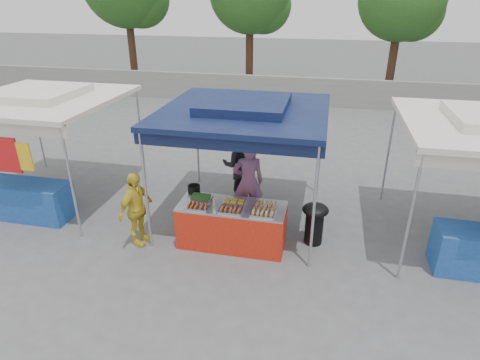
% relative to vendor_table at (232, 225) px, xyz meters
% --- Properties ---
extents(ground_plane, '(80.00, 80.00, 0.00)m').
position_rel_vendor_table_xyz_m(ground_plane, '(0.00, 0.10, -0.43)').
color(ground_plane, '#555557').
extents(back_wall, '(40.00, 0.25, 1.20)m').
position_rel_vendor_table_xyz_m(back_wall, '(0.00, 11.10, 0.17)').
color(back_wall, slate).
rests_on(back_wall, ground_plane).
extents(main_canopy, '(3.20, 3.20, 2.57)m').
position_rel_vendor_table_xyz_m(main_canopy, '(0.00, 1.07, 1.94)').
color(main_canopy, '#B1B1B8').
rests_on(main_canopy, ground_plane).
extents(neighbor_stall_left, '(3.20, 3.20, 2.57)m').
position_rel_vendor_table_xyz_m(neighbor_stall_left, '(-4.50, 0.67, 1.18)').
color(neighbor_stall_left, '#B1B1B8').
rests_on(neighbor_stall_left, ground_plane).
extents(tree_2, '(3.58, 3.53, 6.07)m').
position_rel_vendor_table_xyz_m(tree_2, '(4.32, 12.78, 3.72)').
color(tree_2, '#3D2617').
rests_on(tree_2, ground_plane).
extents(vendor_table, '(2.00, 0.80, 0.85)m').
position_rel_vendor_table_xyz_m(vendor_table, '(0.00, 0.00, 0.00)').
color(vendor_table, '#B72110').
rests_on(vendor_table, ground_plane).
extents(food_tray_fl, '(0.42, 0.30, 0.07)m').
position_rel_vendor_table_xyz_m(food_tray_fl, '(-0.59, -0.24, 0.46)').
color(food_tray_fl, '#BDBDC1').
rests_on(food_tray_fl, vendor_table).
extents(food_tray_fm, '(0.42, 0.30, 0.07)m').
position_rel_vendor_table_xyz_m(food_tray_fm, '(0.04, -0.24, 0.46)').
color(food_tray_fm, '#BDBDC1').
rests_on(food_tray_fm, vendor_table).
extents(food_tray_fr, '(0.42, 0.30, 0.07)m').
position_rel_vendor_table_xyz_m(food_tray_fr, '(0.61, -0.23, 0.46)').
color(food_tray_fr, '#BDBDC1').
rests_on(food_tray_fr, vendor_table).
extents(food_tray_bl, '(0.42, 0.30, 0.07)m').
position_rel_vendor_table_xyz_m(food_tray_bl, '(-0.64, 0.11, 0.46)').
color(food_tray_bl, '#BDBDC1').
rests_on(food_tray_bl, vendor_table).
extents(food_tray_bm, '(0.42, 0.30, 0.07)m').
position_rel_vendor_table_xyz_m(food_tray_bm, '(0.03, 0.07, 0.46)').
color(food_tray_bm, '#BDBDC1').
rests_on(food_tray_bm, vendor_table).
extents(food_tray_br, '(0.42, 0.30, 0.07)m').
position_rel_vendor_table_xyz_m(food_tray_br, '(0.63, 0.07, 0.46)').
color(food_tray_br, '#BDBDC1').
rests_on(food_tray_br, vendor_table).
extents(cooking_pot, '(0.24, 0.24, 0.14)m').
position_rel_vendor_table_xyz_m(cooking_pot, '(-0.86, 0.38, 0.50)').
color(cooking_pot, black).
rests_on(cooking_pot, vendor_table).
extents(skewer_cup, '(0.07, 0.07, 0.09)m').
position_rel_vendor_table_xyz_m(skewer_cup, '(-0.25, -0.30, 0.47)').
color(skewer_cup, '#B1B1B8').
rests_on(skewer_cup, vendor_table).
extents(wok_burner, '(0.50, 0.50, 0.84)m').
position_rel_vendor_table_xyz_m(wok_burner, '(1.52, 0.40, 0.07)').
color(wok_burner, black).
rests_on(wok_burner, ground_plane).
extents(crate_left, '(0.45, 0.32, 0.27)m').
position_rel_vendor_table_xyz_m(crate_left, '(-0.26, 0.54, -0.29)').
color(crate_left, '#123199').
rests_on(crate_left, ground_plane).
extents(crate_right, '(0.45, 0.31, 0.27)m').
position_rel_vendor_table_xyz_m(crate_right, '(0.34, 0.72, -0.29)').
color(crate_right, '#123199').
rests_on(crate_right, ground_plane).
extents(crate_stacked, '(0.42, 0.29, 0.25)m').
position_rel_vendor_table_xyz_m(crate_stacked, '(0.34, 0.72, -0.03)').
color(crate_stacked, '#123199').
rests_on(crate_stacked, crate_right).
extents(vendor_woman, '(0.74, 0.60, 1.76)m').
position_rel_vendor_table_xyz_m(vendor_woman, '(0.11, 0.99, 0.46)').
color(vendor_woman, '#825277').
rests_on(vendor_woman, ground_plane).
extents(helper_man, '(0.93, 0.76, 1.78)m').
position_rel_vendor_table_xyz_m(helper_man, '(-0.21, 1.78, 0.47)').
color(helper_man, black).
rests_on(helper_man, ground_plane).
extents(customer_person, '(0.58, 0.93, 1.47)m').
position_rel_vendor_table_xyz_m(customer_person, '(-1.77, -0.34, 0.31)').
color(customer_person, gold).
rests_on(customer_person, ground_plane).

